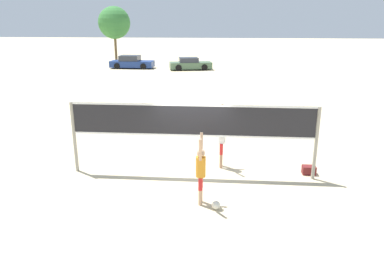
% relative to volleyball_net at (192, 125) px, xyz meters
% --- Properties ---
extents(ground_plane, '(200.00, 200.00, 0.00)m').
position_rel_volleyball_net_xyz_m(ground_plane, '(0.00, 0.00, -1.77)').
color(ground_plane, beige).
extents(volleyball_net, '(8.23, 0.11, 2.47)m').
position_rel_volleyball_net_xyz_m(volleyball_net, '(0.00, 0.00, 0.00)').
color(volleyball_net, gray).
rests_on(volleyball_net, ground_plane).
extents(player_spiker, '(0.28, 0.69, 2.07)m').
position_rel_volleyball_net_xyz_m(player_spiker, '(0.43, -2.07, -0.68)').
color(player_spiker, tan).
rests_on(player_spiker, ground_plane).
extents(player_blocker, '(0.28, 0.72, 2.26)m').
position_rel_volleyball_net_xyz_m(player_blocker, '(0.98, 0.81, -0.57)').
color(player_blocker, tan).
rests_on(player_blocker, ground_plane).
extents(volleyball, '(0.24, 0.24, 0.24)m').
position_rel_volleyball_net_xyz_m(volleyball, '(0.89, -2.38, -1.65)').
color(volleyball, silver).
rests_on(volleyball, ground_plane).
extents(gear_bag, '(0.45, 0.32, 0.29)m').
position_rel_volleyball_net_xyz_m(gear_bag, '(4.01, 0.41, -1.62)').
color(gear_bag, maroon).
rests_on(gear_bag, ground_plane).
extents(parked_car_near, '(4.66, 2.62, 1.28)m').
position_rel_volleyball_net_xyz_m(parked_car_near, '(-2.63, 28.08, -1.19)').
color(parked_car_near, '#4C6B4C').
rests_on(parked_car_near, ground_plane).
extents(parked_car_mid, '(4.70, 2.03, 1.38)m').
position_rel_volleyball_net_xyz_m(parked_car_mid, '(-9.12, 28.83, -1.15)').
color(parked_car_mid, navy).
rests_on(parked_car_mid, ground_plane).
extents(tree_left_cluster, '(3.76, 3.76, 6.63)m').
position_rel_volleyball_net_xyz_m(tree_left_cluster, '(-12.14, 33.41, 2.96)').
color(tree_left_cluster, brown).
rests_on(tree_left_cluster, ground_plane).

